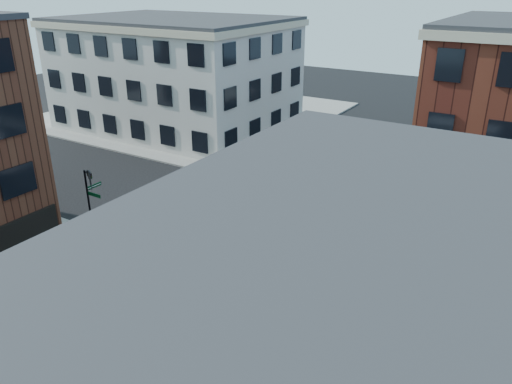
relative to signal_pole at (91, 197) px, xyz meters
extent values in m
plane|color=black|center=(6.72, 6.68, -2.86)|extent=(120.00, 120.00, 0.00)
cube|color=gray|center=(-14.28, 27.68, -2.78)|extent=(30.00, 30.00, 0.15)
cube|color=beige|center=(-12.28, 22.68, 2.64)|extent=(22.00, 16.00, 11.00)
cylinder|color=black|center=(14.22, 16.68, -1.97)|extent=(0.18, 0.18, 1.47)
cylinder|color=black|center=(14.22, 16.68, -1.24)|extent=(0.12, 0.12, 1.47)
sphere|color=#143D10|center=(14.22, 16.68, 0.44)|extent=(2.69, 2.69, 2.69)
sphere|color=#143D10|center=(14.47, 16.58, -0.10)|extent=(1.85, 1.85, 1.85)
cylinder|color=black|center=(14.22, 22.68, -2.04)|extent=(0.18, 0.18, 1.33)
cylinder|color=black|center=(14.22, 22.68, -1.38)|extent=(0.12, 0.12, 1.33)
sphere|color=#143D10|center=(14.22, 22.68, 0.14)|extent=(2.43, 2.43, 2.43)
sphere|color=#143D10|center=(14.47, 22.58, -0.35)|extent=(1.67, 1.67, 1.67)
cylinder|color=black|center=(-0.08, -0.12, -0.56)|extent=(0.12, 0.12, 4.60)
cylinder|color=black|center=(-0.08, -0.12, -2.56)|extent=(0.28, 0.28, 0.30)
cube|color=#053819|center=(0.47, -0.12, 0.29)|extent=(1.10, 0.03, 0.22)
cube|color=#053819|center=(-0.08, 0.43, 0.54)|extent=(0.03, 1.10, 0.22)
imported|color=black|center=(0.27, -0.02, 1.04)|extent=(0.22, 0.18, 1.10)
imported|color=black|center=(-0.18, 0.23, 1.04)|extent=(0.18, 0.22, 1.10)
cube|color=silver|center=(16.10, 3.41, -0.76)|extent=(6.09, 3.27, 3.10)
cube|color=maroon|center=(16.28, 2.15, -0.76)|extent=(2.19, 0.34, 0.70)
cube|color=maroon|center=(15.93, 4.67, -0.76)|extent=(2.19, 0.34, 0.70)
cube|color=#ABACAE|center=(12.34, 2.89, -1.31)|extent=(2.31, 2.65, 2.00)
cube|color=black|center=(11.40, 2.77, -0.96)|extent=(0.36, 1.90, 0.90)
cube|color=black|center=(14.91, 3.25, -2.36)|extent=(8.06, 2.08, 0.25)
cylinder|color=black|center=(12.48, 1.85, -2.36)|extent=(1.04, 0.48, 1.00)
cylinder|color=black|center=(12.19, 3.94, -2.36)|extent=(1.04, 0.48, 1.00)
cylinder|color=black|center=(16.05, 2.34, -2.36)|extent=(1.04, 0.48, 1.00)
cylinder|color=black|center=(15.76, 4.42, -2.36)|extent=(1.04, 0.48, 1.00)
cylinder|color=black|center=(18.43, 2.67, -2.36)|extent=(1.04, 0.48, 1.00)
cylinder|color=black|center=(18.14, 4.75, -2.36)|extent=(1.04, 0.48, 1.00)
cube|color=#CA4909|center=(1.92, 1.59, -2.84)|extent=(0.51, 0.51, 0.04)
cone|color=#CA4909|center=(1.92, 1.59, -2.49)|extent=(0.48, 0.48, 0.73)
cylinder|color=white|center=(1.92, 1.59, -2.39)|extent=(0.28, 0.28, 0.08)
camera|label=1|loc=(22.75, -18.01, 12.04)|focal=35.00mm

